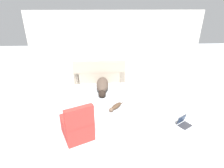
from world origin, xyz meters
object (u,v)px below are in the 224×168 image
(dog, at_px, (102,85))
(side_chair, at_px, (77,126))
(couch, at_px, (99,73))
(laptop_open, at_px, (183,122))
(cat, at_px, (115,107))

(dog, relative_size, side_chair, 1.57)
(couch, height_order, side_chair, side_chair)
(dog, xyz_separation_m, laptop_open, (1.92, -1.93, -0.11))
(cat, distance_m, side_chair, 1.41)
(dog, height_order, side_chair, side_chair)
(side_chair, bearing_deg, couch, -122.32)
(side_chair, bearing_deg, dog, -128.24)
(dog, xyz_separation_m, side_chair, (-0.55, -2.20, 0.10))
(couch, height_order, dog, couch)
(couch, relative_size, dog, 1.37)
(couch, relative_size, cat, 3.53)
(dog, bearing_deg, cat, 18.76)
(dog, distance_m, side_chair, 2.27)
(couch, distance_m, side_chair, 3.15)
(laptop_open, bearing_deg, cat, 122.37)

